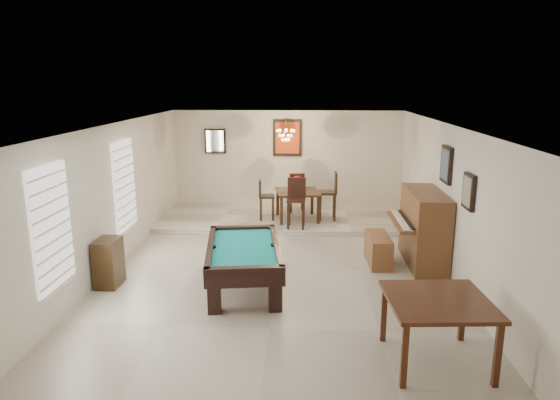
# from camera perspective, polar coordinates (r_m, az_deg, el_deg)

# --- Properties ---
(ground_plane) EXTENTS (6.00, 9.00, 0.02)m
(ground_plane) POSITION_cam_1_polar(r_m,az_deg,el_deg) (9.18, -0.19, -7.93)
(ground_plane) COLOR beige
(wall_back) EXTENTS (6.00, 0.04, 2.60)m
(wall_back) POSITION_cam_1_polar(r_m,az_deg,el_deg) (13.21, 0.85, 4.56)
(wall_back) COLOR silver
(wall_back) RESTS_ON ground_plane
(wall_front) EXTENTS (6.00, 0.04, 2.60)m
(wall_front) POSITION_cam_1_polar(r_m,az_deg,el_deg) (4.55, -3.30, -13.18)
(wall_front) COLOR silver
(wall_front) RESTS_ON ground_plane
(wall_left) EXTENTS (0.04, 9.00, 2.60)m
(wall_left) POSITION_cam_1_polar(r_m,az_deg,el_deg) (9.44, -18.71, 0.25)
(wall_left) COLOR silver
(wall_left) RESTS_ON ground_plane
(wall_right) EXTENTS (0.04, 9.00, 2.60)m
(wall_right) POSITION_cam_1_polar(r_m,az_deg,el_deg) (9.14, 18.94, -0.18)
(wall_right) COLOR silver
(wall_right) RESTS_ON ground_plane
(ceiling) EXTENTS (6.00, 9.00, 0.04)m
(ceiling) POSITION_cam_1_polar(r_m,az_deg,el_deg) (8.58, -0.20, 8.52)
(ceiling) COLOR white
(ceiling) RESTS_ON wall_back
(dining_step) EXTENTS (6.00, 2.50, 0.12)m
(dining_step) POSITION_cam_1_polar(r_m,az_deg,el_deg) (12.24, 0.62, -2.09)
(dining_step) COLOR beige
(dining_step) RESTS_ON ground_plane
(window_left_front) EXTENTS (0.06, 1.00, 1.70)m
(window_left_front) POSITION_cam_1_polar(r_m,az_deg,el_deg) (7.46, -24.63, -2.86)
(window_left_front) COLOR white
(window_left_front) RESTS_ON wall_left
(window_left_rear) EXTENTS (0.06, 1.00, 1.70)m
(window_left_rear) POSITION_cam_1_polar(r_m,az_deg,el_deg) (9.95, -17.35, 1.60)
(window_left_rear) COLOR white
(window_left_rear) RESTS_ON wall_left
(pool_table) EXTENTS (1.44, 2.29, 0.72)m
(pool_table) POSITION_cam_1_polar(r_m,az_deg,el_deg) (8.26, -4.14, -7.73)
(pool_table) COLOR black
(pool_table) RESTS_ON ground_plane
(square_table) EXTENTS (1.27, 1.27, 0.82)m
(square_table) POSITION_cam_1_polar(r_m,az_deg,el_deg) (6.48, 17.42, -14.05)
(square_table) COLOR #381B0E
(square_table) RESTS_ON ground_plane
(upright_piano) EXTENTS (0.92, 1.65, 1.37)m
(upright_piano) POSITION_cam_1_polar(r_m,az_deg,el_deg) (9.58, 15.19, -3.10)
(upright_piano) COLOR brown
(upright_piano) RESTS_ON ground_plane
(piano_bench) EXTENTS (0.41, 0.99, 0.54)m
(piano_bench) POSITION_cam_1_polar(r_m,az_deg,el_deg) (9.54, 11.15, -5.58)
(piano_bench) COLOR brown
(piano_bench) RESTS_ON ground_plane
(apothecary_chest) EXTENTS (0.36, 0.54, 0.80)m
(apothecary_chest) POSITION_cam_1_polar(r_m,az_deg,el_deg) (8.82, -19.00, -6.77)
(apothecary_chest) COLOR black
(apothecary_chest) RESTS_ON ground_plane
(dining_table) EXTENTS (1.12, 1.12, 0.81)m
(dining_table) POSITION_cam_1_polar(r_m,az_deg,el_deg) (11.84, 2.00, -0.31)
(dining_table) COLOR black
(dining_table) RESTS_ON dining_step
(flower_vase) EXTENTS (0.16, 0.16, 0.26)m
(flower_vase) POSITION_cam_1_polar(r_m,az_deg,el_deg) (11.73, 2.02, 2.23)
(flower_vase) COLOR #A70E22
(flower_vase) RESTS_ON dining_table
(dining_chair_south) EXTENTS (0.43, 0.43, 1.11)m
(dining_chair_south) POSITION_cam_1_polar(r_m,az_deg,el_deg) (11.12, 1.85, -0.42)
(dining_chair_south) COLOR black
(dining_chair_south) RESTS_ON dining_step
(dining_chair_north) EXTENTS (0.40, 0.40, 1.00)m
(dining_chair_north) POSITION_cam_1_polar(r_m,az_deg,el_deg) (12.55, 1.91, 0.94)
(dining_chair_north) COLOR black
(dining_chair_north) RESTS_ON dining_step
(dining_chair_west) EXTENTS (0.38, 0.38, 0.97)m
(dining_chair_west) POSITION_cam_1_polar(r_m,az_deg,el_deg) (11.83, -1.51, 0.07)
(dining_chair_west) COLOR black
(dining_chair_west) RESTS_ON dining_step
(dining_chair_east) EXTENTS (0.42, 0.42, 1.14)m
(dining_chair_east) POSITION_cam_1_polar(r_m,az_deg,el_deg) (11.83, 5.44, 0.44)
(dining_chair_east) COLOR black
(dining_chair_east) RESTS_ON dining_step
(chandelier) EXTENTS (0.44, 0.44, 0.60)m
(chandelier) POSITION_cam_1_polar(r_m,az_deg,el_deg) (11.80, 0.64, 7.91)
(chandelier) COLOR #FFE5B2
(chandelier) RESTS_ON ceiling
(back_painting) EXTENTS (0.75, 0.06, 0.95)m
(back_painting) POSITION_cam_1_polar(r_m,az_deg,el_deg) (13.09, 0.85, 7.13)
(back_painting) COLOR #D84C14
(back_painting) RESTS_ON wall_back
(back_mirror) EXTENTS (0.55, 0.06, 0.65)m
(back_mirror) POSITION_cam_1_polar(r_m,az_deg,el_deg) (13.30, -7.41, 6.69)
(back_mirror) COLOR white
(back_mirror) RESTS_ON wall_back
(right_picture_upper) EXTENTS (0.06, 0.55, 0.65)m
(right_picture_upper) POSITION_cam_1_polar(r_m,az_deg,el_deg) (9.30, 18.48, 3.86)
(right_picture_upper) COLOR slate
(right_picture_upper) RESTS_ON wall_right
(right_picture_lower) EXTENTS (0.06, 0.45, 0.55)m
(right_picture_lower) POSITION_cam_1_polar(r_m,az_deg,el_deg) (8.11, 20.77, 0.92)
(right_picture_lower) COLOR gray
(right_picture_lower) RESTS_ON wall_right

